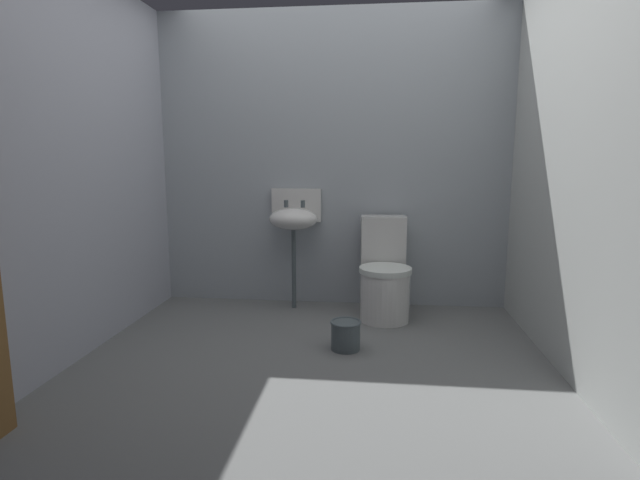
# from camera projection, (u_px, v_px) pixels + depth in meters

# --- Properties ---
(ground_plane) EXTENTS (3.31, 2.80, 0.08)m
(ground_plane) POSITION_uv_depth(u_px,v_px,m) (315.00, 362.00, 3.13)
(ground_plane) COLOR slate
(wall_back) EXTENTS (3.31, 0.10, 2.44)m
(wall_back) POSITION_uv_depth(u_px,v_px,m) (332.00, 161.00, 4.15)
(wall_back) COLOR #9AA2A9
(wall_back) RESTS_ON ground
(wall_left) EXTENTS (0.10, 2.60, 2.44)m
(wall_left) POSITION_uv_depth(u_px,v_px,m) (86.00, 162.00, 3.19)
(wall_left) COLOR #A0A4B0
(wall_left) RESTS_ON ground
(wall_right) EXTENTS (0.10, 2.60, 2.44)m
(wall_right) POSITION_uv_depth(u_px,v_px,m) (574.00, 162.00, 2.86)
(wall_right) COLOR #A1A6A2
(wall_right) RESTS_ON ground
(toilet_near_wall) EXTENTS (0.42, 0.61, 0.78)m
(toilet_near_wall) POSITION_uv_depth(u_px,v_px,m) (384.00, 277.00, 3.86)
(toilet_near_wall) COLOR silver
(toilet_near_wall) RESTS_ON ground
(sink) EXTENTS (0.42, 0.35, 0.99)m
(sink) POSITION_uv_depth(u_px,v_px,m) (294.00, 218.00, 4.05)
(sink) COLOR #485255
(sink) RESTS_ON ground
(bucket) EXTENTS (0.21, 0.21, 0.19)m
(bucket) POSITION_uv_depth(u_px,v_px,m) (346.00, 334.00, 3.23)
(bucket) COLOR #485255
(bucket) RESTS_ON ground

